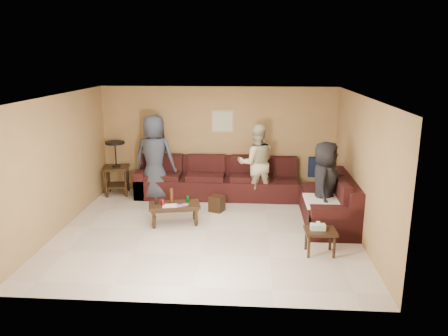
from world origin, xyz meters
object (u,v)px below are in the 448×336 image
Objects in this scene: coffee_table at (174,207)px; person_middle at (256,163)px; sectional_sofa at (252,191)px; side_table_right at (320,233)px; end_table_left at (116,167)px; person_right at (325,185)px; person_left at (155,157)px; waste_bin at (217,204)px.

person_middle is (1.58, 1.52, 0.52)m from coffee_table.
sectional_sofa is 2.62m from side_table_right.
coffee_table is 0.61× the size of person_middle.
person_middle is at bearing 74.78° from sectional_sofa.
person_right is (4.54, -1.66, 0.16)m from end_table_left.
person_middle is (0.09, 0.31, 0.55)m from sectional_sofa.
person_left reaches higher than end_table_left.
waste_bin is 1.32m from person_middle.
person_left is at bearing -13.14° from end_table_left.
side_table_right is (1.13, -2.36, 0.04)m from sectional_sofa.
coffee_table is 1.10m from waste_bin.
end_table_left is (-3.17, 0.55, 0.34)m from sectional_sofa.
end_table_left is (-1.68, 1.76, 0.31)m from coffee_table.
end_table_left reaches higher than waste_bin.
end_table_left is 2.68m from waste_bin.
waste_bin is at bearing 32.50° from person_middle.
person_right is (2.10, -0.67, 0.66)m from waste_bin.
person_left is (-2.20, 0.33, 0.64)m from sectional_sofa.
person_middle reaches higher than person_right.
person_middle is 1.06× the size of person_right.
person_right is (2.86, 0.10, 0.48)m from coffee_table.
person_right is (1.37, -1.11, 0.50)m from sectional_sofa.
person_left reaches higher than sectional_sofa.
sectional_sofa is 3.67× the size of end_table_left.
waste_bin is at bearing -22.14° from end_table_left.
end_table_left is 2.24× the size of side_table_right.
person_middle reaches higher than sectional_sofa.
waste_bin is (-1.86, 1.92, -0.20)m from side_table_right.
coffee_table is 2.25m from person_middle.
end_table_left reaches higher than side_table_right.
end_table_left is 4.84m from person_right.
coffee_table is at bearing -46.40° from end_table_left.
person_middle reaches higher than side_table_right.
waste_bin is (0.76, 0.77, -0.18)m from coffee_table.
person_left is at bearing 141.10° from side_table_right.
person_right is (1.29, -1.42, -0.05)m from person_middle.
person_middle reaches higher than end_table_left.
person_right is (0.24, 1.25, 0.46)m from side_table_right.
sectional_sofa is 0.87m from waste_bin.
person_left is 3.85m from person_right.
side_table_right reaches higher than waste_bin.
person_middle reaches higher than coffee_table.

